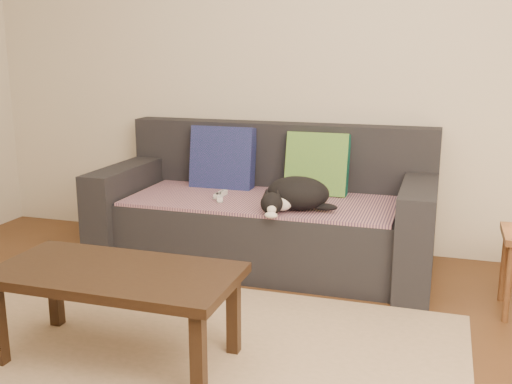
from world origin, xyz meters
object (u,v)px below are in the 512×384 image
(wii_remote_a, at_px, (219,197))
(wii_remote_b, at_px, (221,194))
(cat, at_px, (296,194))
(coffee_table, at_px, (116,281))
(sofa, at_px, (266,215))

(wii_remote_a, distance_m, wii_remote_b, 0.08)
(cat, relative_size, wii_remote_b, 3.11)
(cat, xyz_separation_m, wii_remote_a, (-0.51, 0.09, -0.08))
(wii_remote_b, bearing_deg, coffee_table, -177.14)
(cat, bearing_deg, wii_remote_a, 148.14)
(sofa, bearing_deg, wii_remote_a, -141.50)
(sofa, height_order, cat, sofa)
(wii_remote_a, bearing_deg, coffee_table, 155.83)
(coffee_table, bearing_deg, cat, 65.88)
(cat, xyz_separation_m, wii_remote_b, (-0.53, 0.17, -0.08))
(sofa, relative_size, coffee_table, 1.98)
(cat, height_order, wii_remote_a, cat)
(wii_remote_b, relative_size, coffee_table, 0.14)
(sofa, xyz_separation_m, wii_remote_b, (-0.27, -0.12, 0.15))
(sofa, distance_m, cat, 0.45)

